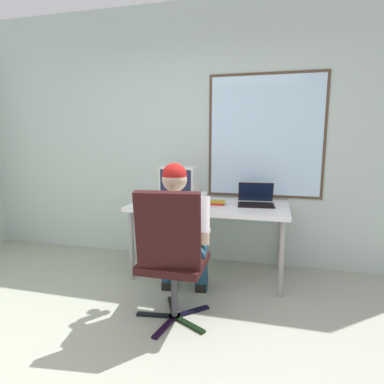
% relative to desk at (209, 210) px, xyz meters
% --- Properties ---
extents(wall_rear, '(5.54, 0.08, 2.87)m').
position_rel_desk_xyz_m(wall_rear, '(-0.22, 0.45, 0.74)').
color(wall_rear, '#B0BEB6').
rests_on(wall_rear, ground).
extents(desk, '(1.58, 0.78, 0.76)m').
position_rel_desk_xyz_m(desk, '(0.00, 0.00, 0.00)').
color(desk, gray).
rests_on(desk, ground).
extents(office_chair, '(0.60, 0.60, 1.07)m').
position_rel_desk_xyz_m(office_chair, '(-0.08, -1.01, -0.09)').
color(office_chair, black).
rests_on(office_chair, ground).
extents(person_seated, '(0.56, 0.82, 1.24)m').
position_rel_desk_xyz_m(person_seated, '(-0.11, -0.73, -0.04)').
color(person_seated, '#193F52').
rests_on(person_seated, ground).
extents(crt_monitor, '(0.38, 0.23, 0.37)m').
position_rel_desk_xyz_m(crt_monitor, '(-0.33, 0.01, 0.28)').
color(crt_monitor, beige).
rests_on(crt_monitor, desk).
extents(laptop, '(0.38, 0.34, 0.22)m').
position_rel_desk_xyz_m(laptop, '(0.46, 0.08, 0.12)').
color(laptop, black).
rests_on(laptop, desk).
extents(wine_glass, '(0.09, 0.09, 0.16)m').
position_rel_desk_xyz_m(wine_glass, '(-0.02, -0.22, 0.17)').
color(wine_glass, silver).
rests_on(wine_glass, desk).
extents(book_stack, '(0.21, 0.14, 0.04)m').
position_rel_desk_xyz_m(book_stack, '(0.07, -0.01, 0.08)').
color(book_stack, red).
rests_on(book_stack, desk).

